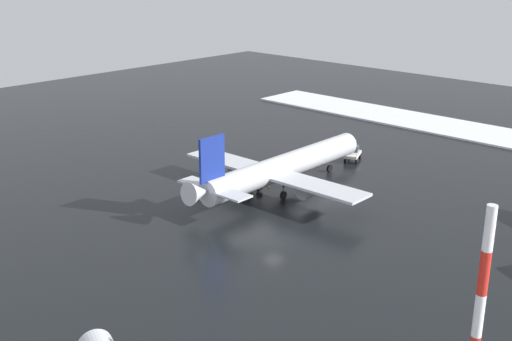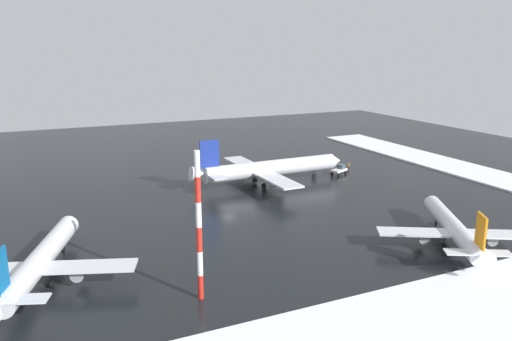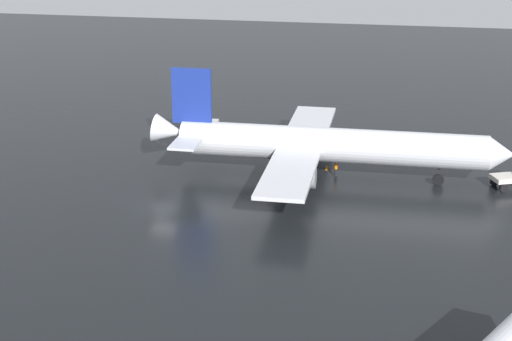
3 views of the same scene
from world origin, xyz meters
name	(u,v)px [view 2 (image 2 of 3)]	position (x,y,z in m)	size (l,w,h in m)	color
ground_plane	(229,206)	(0.00, 0.00, 0.00)	(240.00, 240.00, 0.00)	black
snow_bank_far	(393,329)	(0.00, -50.00, 0.19)	(152.00, 16.00, 0.38)	white
snow_bank_right	(472,172)	(67.00, 0.00, 0.19)	(14.00, 116.00, 0.38)	white
airplane_foreground_jet	(268,169)	(14.45, 11.41, 3.84)	(39.05, 32.30, 11.62)	silver
airplane_parked_portside	(454,228)	(25.31, -33.92, 2.92)	(23.23, 27.20, 8.84)	silver
airplane_parked_starboard	(40,260)	(-35.46, -20.29, 3.11)	(25.89, 30.65, 9.42)	silver
pushback_tug	(340,169)	(34.87, 12.47, 1.28)	(5.10, 3.84, 2.50)	silver
ground_crew_by_nose_gear	(349,166)	(40.00, 15.92, 0.97)	(0.36, 0.36, 1.71)	black
ground_crew_mid_apron	(272,179)	(15.92, 12.25, 0.97)	(0.36, 0.36, 1.71)	black
antenna_mast	(199,227)	(-17.26, -33.80, 9.60)	(0.70, 0.70, 19.20)	red
traffic_cone_near_nose	(264,180)	(14.70, 14.20, 0.28)	(0.36, 0.36, 0.55)	orange
traffic_cone_mid_line	(216,181)	(4.16, 18.49, 0.28)	(0.36, 0.36, 0.55)	orange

